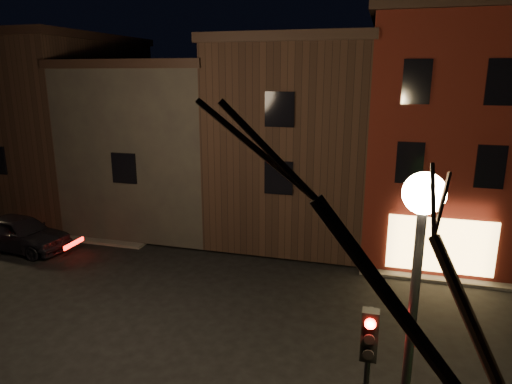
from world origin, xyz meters
TOP-DOWN VIEW (x-y plane):
  - ground at (0.00, 0.00)m, footprint 120.00×120.00m
  - sidewalk_far_left at (-20.00, 20.00)m, footprint 30.00×30.00m
  - corner_building at (8.00, 9.47)m, footprint 6.50×8.50m
  - row_building_a at (1.50, 10.50)m, footprint 7.30×10.30m
  - row_building_b at (-5.75, 10.50)m, footprint 7.80×10.30m
  - row_building_c at (-13.00, 10.50)m, footprint 7.30×10.30m
  - street_lamp_near at (6.20, -6.00)m, footprint 0.60×0.60m
  - traffic_signal at (5.60, -5.51)m, footprint 0.58×0.38m
  - parked_car_a at (-10.23, 3.52)m, footprint 4.98×2.33m

SIDE VIEW (x-z plane):
  - ground at x=0.00m, z-range 0.00..0.00m
  - sidewalk_far_left at x=-20.00m, z-range 0.00..0.12m
  - parked_car_a at x=-10.23m, z-range 0.00..1.65m
  - traffic_signal at x=5.60m, z-range 0.78..4.83m
  - row_building_b at x=-5.75m, z-range 0.13..8.53m
  - row_building_a at x=1.50m, z-range 0.13..9.53m
  - row_building_c at x=-13.00m, z-range 0.13..10.03m
  - street_lamp_near at x=6.20m, z-range 1.94..8.42m
  - corner_building at x=8.00m, z-range 0.15..10.65m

